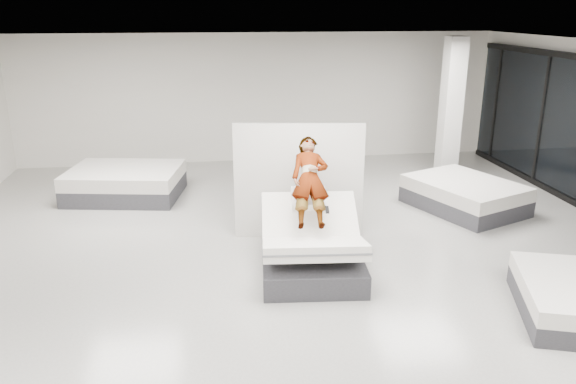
# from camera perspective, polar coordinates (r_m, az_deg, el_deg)

# --- Properties ---
(room) EXTENTS (14.00, 14.04, 3.20)m
(room) POSITION_cam_1_polar(r_m,az_deg,el_deg) (7.57, 2.27, 1.54)
(room) COLOR #ADABA3
(room) RESTS_ON ground
(hero_bed) EXTENTS (1.63, 2.06, 1.13)m
(hero_bed) POSITION_cam_1_polar(r_m,az_deg,el_deg) (8.39, 2.38, -5.73)
(hero_bed) COLOR #3B3B40
(hero_bed) RESTS_ON floor
(person) EXTENTS (0.70, 1.36, 1.43)m
(person) POSITION_cam_1_polar(r_m,az_deg,el_deg) (8.40, 2.26, 0.08)
(person) COLOR slate
(person) RESTS_ON hero_bed
(remote) EXTENTS (0.06, 0.15, 0.08)m
(remote) POSITION_cam_1_polar(r_m,az_deg,el_deg) (8.15, 4.00, -1.81)
(remote) COLOR black
(remote) RESTS_ON person
(divider_panel) EXTENTS (2.16, 0.44, 1.98)m
(divider_panel) POSITION_cam_1_polar(r_m,az_deg,el_deg) (9.44, 1.08, 1.08)
(divider_panel) COLOR silver
(divider_panel) RESTS_ON floor
(flat_bed_right_far) EXTENTS (2.21, 2.49, 0.57)m
(flat_bed_right_far) POSITION_cam_1_polar(r_m,az_deg,el_deg) (11.50, 17.50, -0.31)
(flat_bed_right_far) COLOR #3B3B40
(flat_bed_right_far) RESTS_ON floor
(flat_bed_right_near) EXTENTS (1.78, 2.05, 0.47)m
(flat_bed_right_near) POSITION_cam_1_polar(r_m,az_deg,el_deg) (8.15, 27.08, -9.66)
(flat_bed_right_near) COLOR #3B3B40
(flat_bed_right_near) RESTS_ON floor
(flat_bed_left_far) EXTENTS (2.49, 2.04, 0.61)m
(flat_bed_left_far) POSITION_cam_1_polar(r_m,az_deg,el_deg) (12.15, -16.20, 0.91)
(flat_bed_left_far) COLOR #3B3B40
(flat_bed_left_far) RESTS_ON floor
(column) EXTENTS (0.40, 0.40, 3.20)m
(column) POSITION_cam_1_polar(r_m,az_deg,el_deg) (12.99, 16.19, 7.89)
(column) COLOR silver
(column) RESTS_ON floor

